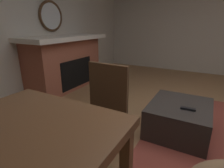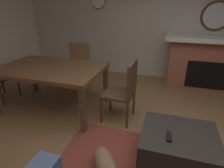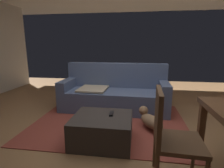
{
  "view_description": "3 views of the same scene",
  "coord_description": "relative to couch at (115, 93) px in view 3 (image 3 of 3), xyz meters",
  "views": [
    {
      "loc": [
        1.9,
        -0.03,
        1.29
      ],
      "look_at": [
        0.35,
        -0.88,
        0.7
      ],
      "focal_mm": 28.93,
      "sensor_mm": 36.0,
      "label": 1
    },
    {
      "loc": [
        0.01,
        1.47,
        1.64
      ],
      "look_at": [
        0.7,
        -0.8,
        0.62
      ],
      "focal_mm": 29.31,
      "sensor_mm": 36.0,
      "label": 2
    },
    {
      "loc": [
        0.23,
        -2.47,
        1.32
      ],
      "look_at": [
        -0.01,
        -0.82,
        0.96
      ],
      "focal_mm": 28.3,
      "sensor_mm": 36.0,
      "label": 3
    }
  ],
  "objects": [
    {
      "name": "ottoman_coffee_table",
      "position": [
        0.01,
        -1.38,
        -0.14
      ],
      "size": [
        0.8,
        0.7,
        0.38
      ],
      "primitive_type": "cube",
      "color": "#2D2826",
      "rests_on": "ground"
    },
    {
      "name": "tv_remote",
      "position": [
        0.12,
        -1.28,
        0.06
      ],
      "size": [
        0.06,
        0.16,
        0.02
      ],
      "primitive_type": "cube",
      "rotation": [
        0.0,
        0.0,
        0.05
      ],
      "color": "black",
      "rests_on": "ottoman_coffee_table"
    },
    {
      "name": "area_rug",
      "position": [
        0.01,
        -0.72,
        -0.32
      ],
      "size": [
        2.6,
        2.0,
        0.01
      ],
      "primitive_type": "cube",
      "color": "brown",
      "rests_on": "ground"
    },
    {
      "name": "floor",
      "position": [
        0.23,
        -1.12,
        -0.33
      ],
      "size": [
        8.72,
        8.72,
        0.0
      ],
      "primitive_type": "plane",
      "color": "olive"
    },
    {
      "name": "dining_chair_west",
      "position": [
        0.78,
        -2.01,
        0.19
      ],
      "size": [
        0.46,
        0.46,
        0.93
      ],
      "color": "#513823",
      "rests_on": "ground"
    },
    {
      "name": "small_dog",
      "position": [
        0.69,
        -0.92,
        -0.16
      ],
      "size": [
        0.44,
        0.53,
        0.29
      ],
      "color": "#8C6B4C",
      "rests_on": "ground"
    },
    {
      "name": "couch",
      "position": [
        0.0,
        0.0,
        0.0
      ],
      "size": [
        2.19,
        0.9,
        0.95
      ],
      "color": "#4C5B7F",
      "rests_on": "ground"
    }
  ]
}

